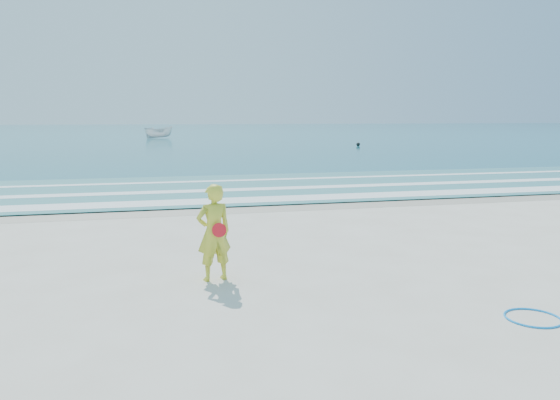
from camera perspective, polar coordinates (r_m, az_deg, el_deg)
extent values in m
plane|color=silver|center=(10.18, 1.41, -9.08)|extent=(400.00, 400.00, 0.00)
cube|color=#B2A893|center=(18.78, -5.84, -0.83)|extent=(400.00, 2.40, 0.00)
cube|color=#19727F|center=(114.42, -12.67, 7.00)|extent=(400.00, 190.00, 0.04)
cube|color=#59B7AD|center=(23.69, -7.54, 1.23)|extent=(400.00, 10.00, 0.01)
cube|color=white|center=(20.05, -6.36, -0.09)|extent=(400.00, 1.40, 0.01)
cube|color=white|center=(22.90, -7.32, 1.00)|extent=(400.00, 0.90, 0.01)
cube|color=white|center=(26.15, -8.15, 1.94)|extent=(400.00, 0.60, 0.01)
torus|color=#0D94F9|center=(9.52, 24.90, -11.10)|extent=(1.00, 1.00, 0.03)
imported|color=silver|center=(78.77, -12.54, 6.92)|extent=(4.55, 3.18, 1.65)
sphere|color=black|center=(56.99, 8.17, 5.78)|extent=(0.39, 0.39, 0.39)
imported|color=gold|center=(10.45, -6.93, -3.39)|extent=(0.77, 0.60, 1.86)
cylinder|color=red|center=(10.26, -6.38, -3.15)|extent=(0.27, 0.08, 0.27)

